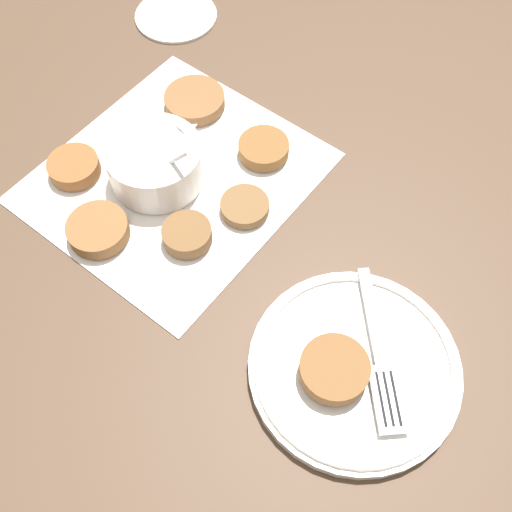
{
  "coord_description": "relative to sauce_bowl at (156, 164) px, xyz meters",
  "views": [
    {
      "loc": [
        -0.23,
        -0.4,
        0.59
      ],
      "look_at": [
        -0.01,
        -0.15,
        0.02
      ],
      "focal_mm": 42.0,
      "sensor_mm": 36.0,
      "label": 1
    }
  ],
  "objects": [
    {
      "name": "fritter_on_plate",
      "position": [
        -0.03,
        -0.32,
        0.0
      ],
      "size": [
        0.07,
        0.07,
        0.02
      ],
      "color": "brown",
      "rests_on": "serving_plate"
    },
    {
      "name": "fritter_1",
      "position": [
        -0.07,
        0.08,
        -0.01
      ],
      "size": [
        0.06,
        0.06,
        0.02
      ],
      "color": "brown",
      "rests_on": "napkin"
    },
    {
      "name": "napkin",
      "position": [
        0.02,
        -0.01,
        -0.03
      ],
      "size": [
        0.36,
        0.34,
        0.0
      ],
      "color": "white",
      "rests_on": "ground_plane"
    },
    {
      "name": "extra_saucer",
      "position": [
        0.21,
        0.22,
        -0.02
      ],
      "size": [
        0.12,
        0.12,
        0.01
      ],
      "color": "white",
      "rests_on": "ground_plane"
    },
    {
      "name": "ground_plane",
      "position": [
        0.01,
        -0.02,
        -0.03
      ],
      "size": [
        4.0,
        4.0,
        0.0
      ],
      "primitive_type": "plane",
      "color": "#4C3828"
    },
    {
      "name": "fritter_3",
      "position": [
        -0.1,
        -0.02,
        -0.01
      ],
      "size": [
        0.07,
        0.07,
        0.02
      ],
      "color": "brown",
      "rests_on": "napkin"
    },
    {
      "name": "fritter_2",
      "position": [
        0.04,
        -0.11,
        -0.02
      ],
      "size": [
        0.06,
        0.06,
        0.01
      ],
      "color": "brown",
      "rests_on": "napkin"
    },
    {
      "name": "fritter_0",
      "position": [
        -0.03,
        -0.1,
        -0.01
      ],
      "size": [
        0.06,
        0.06,
        0.02
      ],
      "color": "brown",
      "rests_on": "napkin"
    },
    {
      "name": "fritter_4",
      "position": [
        0.12,
        -0.06,
        -0.01
      ],
      "size": [
        0.06,
        0.06,
        0.02
      ],
      "color": "brown",
      "rests_on": "napkin"
    },
    {
      "name": "serving_plate",
      "position": [
        -0.01,
        -0.33,
        -0.02
      ],
      "size": [
        0.22,
        0.22,
        0.02
      ],
      "color": "white",
      "rests_on": "ground_plane"
    },
    {
      "name": "sauce_bowl",
      "position": [
        0.0,
        0.0,
        0.0
      ],
      "size": [
        0.13,
        0.12,
        0.09
      ],
      "color": "white",
      "rests_on": "napkin"
    },
    {
      "name": "fritter_5",
      "position": [
        0.11,
        0.06,
        -0.02
      ],
      "size": [
        0.08,
        0.08,
        0.02
      ],
      "color": "brown",
      "rests_on": "napkin"
    },
    {
      "name": "fork",
      "position": [
        0.01,
        -0.35,
        -0.01
      ],
      "size": [
        0.13,
        0.15,
        0.0
      ],
      "color": "silver",
      "rests_on": "serving_plate"
    }
  ]
}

